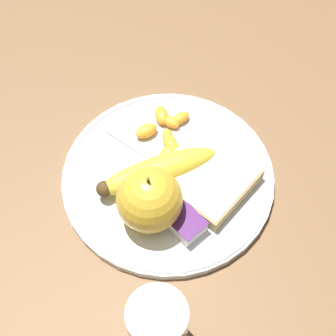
{
  "coord_description": "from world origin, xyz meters",
  "views": [
    {
      "loc": [
        0.29,
        -0.26,
        0.66
      ],
      "look_at": [
        0.0,
        0.0,
        0.03
      ],
      "focal_mm": 60.0,
      "sensor_mm": 36.0,
      "label": 1
    }
  ],
  "objects_px": {
    "plate": "(168,177)",
    "bread_slice": "(207,177)",
    "fork": "(163,167)",
    "juice_glass": "(158,328)",
    "apple": "(149,200)",
    "banana": "(157,171)",
    "jam_packet": "(186,224)"
  },
  "relations": [
    {
      "from": "jam_packet",
      "to": "bread_slice",
      "type": "bearing_deg",
      "value": 115.51
    },
    {
      "from": "juice_glass",
      "to": "apple",
      "type": "distance_m",
      "value": 0.16
    },
    {
      "from": "plate",
      "to": "banana",
      "type": "xyz_separation_m",
      "value": [
        -0.01,
        -0.01,
        0.02
      ]
    },
    {
      "from": "apple",
      "to": "banana",
      "type": "bearing_deg",
      "value": 129.39
    },
    {
      "from": "fork",
      "to": "bread_slice",
      "type": "bearing_deg",
      "value": 16.08
    },
    {
      "from": "fork",
      "to": "jam_packet",
      "type": "bearing_deg",
      "value": -35.47
    },
    {
      "from": "juice_glass",
      "to": "jam_packet",
      "type": "relative_size",
      "value": 2.18
    },
    {
      "from": "apple",
      "to": "bread_slice",
      "type": "height_order",
      "value": "apple"
    },
    {
      "from": "banana",
      "to": "plate",
      "type": "bearing_deg",
      "value": 67.03
    },
    {
      "from": "juice_glass",
      "to": "bread_slice",
      "type": "relative_size",
      "value": 0.8
    },
    {
      "from": "bread_slice",
      "to": "jam_packet",
      "type": "distance_m",
      "value": 0.07
    },
    {
      "from": "bread_slice",
      "to": "fork",
      "type": "height_order",
      "value": "bread_slice"
    },
    {
      "from": "juice_glass",
      "to": "fork",
      "type": "bearing_deg",
      "value": 136.65
    },
    {
      "from": "bread_slice",
      "to": "fork",
      "type": "bearing_deg",
      "value": -153.0
    },
    {
      "from": "plate",
      "to": "bread_slice",
      "type": "relative_size",
      "value": 2.3
    },
    {
      "from": "apple",
      "to": "fork",
      "type": "relative_size",
      "value": 0.54
    },
    {
      "from": "juice_glass",
      "to": "fork",
      "type": "xyz_separation_m",
      "value": [
        -0.17,
        0.16,
        -0.03
      ]
    },
    {
      "from": "juice_glass",
      "to": "bread_slice",
      "type": "xyz_separation_m",
      "value": [
        -0.11,
        0.19,
        -0.02
      ]
    },
    {
      "from": "fork",
      "to": "plate",
      "type": "bearing_deg",
      "value": -28.11
    },
    {
      "from": "banana",
      "to": "bread_slice",
      "type": "height_order",
      "value": "banana"
    },
    {
      "from": "bread_slice",
      "to": "jam_packet",
      "type": "relative_size",
      "value": 2.73
    },
    {
      "from": "juice_glass",
      "to": "banana",
      "type": "distance_m",
      "value": 0.21
    },
    {
      "from": "plate",
      "to": "fork",
      "type": "distance_m",
      "value": 0.02
    },
    {
      "from": "jam_packet",
      "to": "fork",
      "type": "bearing_deg",
      "value": 155.45
    },
    {
      "from": "plate",
      "to": "fork",
      "type": "relative_size",
      "value": 1.68
    },
    {
      "from": "jam_packet",
      "to": "banana",
      "type": "bearing_deg",
      "value": 165.14
    },
    {
      "from": "plate",
      "to": "apple",
      "type": "xyz_separation_m",
      "value": [
        0.03,
        -0.06,
        0.05
      ]
    },
    {
      "from": "banana",
      "to": "jam_packet",
      "type": "bearing_deg",
      "value": -14.86
    },
    {
      "from": "juice_glass",
      "to": "jam_packet",
      "type": "height_order",
      "value": "juice_glass"
    },
    {
      "from": "plate",
      "to": "jam_packet",
      "type": "bearing_deg",
      "value": -25.92
    },
    {
      "from": "apple",
      "to": "juice_glass",
      "type": "bearing_deg",
      "value": -37.85
    },
    {
      "from": "banana",
      "to": "jam_packet",
      "type": "xyz_separation_m",
      "value": [
        0.08,
        -0.02,
        -0.01
      ]
    }
  ]
}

